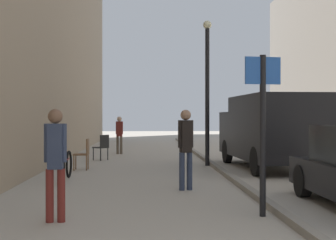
% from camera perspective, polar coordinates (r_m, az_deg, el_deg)
% --- Properties ---
extents(ground_plane, '(80.00, 80.00, 0.00)m').
position_cam_1_polar(ground_plane, '(14.27, -0.21, -6.08)').
color(ground_plane, '#A8A093').
extents(kerb_strip, '(0.16, 40.00, 0.12)m').
position_cam_1_polar(kerb_strip, '(14.42, 6.10, -5.77)').
color(kerb_strip, gray).
rests_on(kerb_strip, ground_plane).
extents(pedestrian_main_foreground, '(0.34, 0.22, 1.73)m').
position_cam_1_polar(pedestrian_main_foreground, '(7.64, -13.01, -4.21)').
color(pedestrian_main_foreground, maroon).
rests_on(pedestrian_main_foreground, ground_plane).
extents(pedestrian_mid_block, '(0.31, 0.23, 1.61)m').
position_cam_1_polar(pedestrian_mid_block, '(21.09, -5.69, -1.45)').
color(pedestrian_mid_block, brown).
rests_on(pedestrian_mid_block, ground_plane).
extents(pedestrian_far_crossing, '(0.34, 0.25, 1.76)m').
position_cam_1_polar(pedestrian_far_crossing, '(10.67, 2.08, -2.79)').
color(pedestrian_far_crossing, '#2D3851').
rests_on(pedestrian_far_crossing, ground_plane).
extents(delivery_van, '(2.26, 5.55, 2.25)m').
position_cam_1_polar(delivery_van, '(15.45, 11.77, -1.07)').
color(delivery_van, black).
rests_on(delivery_van, ground_plane).
extents(street_sign_post, '(0.60, 0.12, 2.60)m').
position_cam_1_polar(street_sign_post, '(8.00, 11.00, -0.07)').
color(street_sign_post, black).
rests_on(street_sign_post, ground_plane).
extents(lamp_post, '(0.28, 0.28, 4.76)m').
position_cam_1_polar(lamp_post, '(16.10, 4.61, 4.36)').
color(lamp_post, black).
rests_on(lamp_post, ground_plane).
extents(bicycle_leaning, '(0.10, 1.77, 0.98)m').
position_cam_1_polar(bicycle_leaning, '(12.60, -11.90, -5.21)').
color(bicycle_leaning, black).
rests_on(bicycle_leaning, ground_plane).
extents(cafe_chair_near_window, '(0.62, 0.62, 0.94)m').
position_cam_1_polar(cafe_chair_near_window, '(18.16, -7.68, -2.97)').
color(cafe_chair_near_window, black).
rests_on(cafe_chair_near_window, ground_plane).
extents(cafe_chair_by_doorway, '(0.45, 0.45, 0.94)m').
position_cam_1_polar(cafe_chair_by_doorway, '(14.96, -9.78, -3.68)').
color(cafe_chair_by_doorway, brown).
rests_on(cafe_chair_by_doorway, ground_plane).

